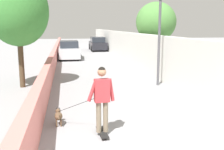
{
  "coord_description": "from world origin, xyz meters",
  "views": [
    {
      "loc": [
        -4.84,
        1.99,
        2.78
      ],
      "look_at": [
        4.49,
        0.34,
        1.0
      ],
      "focal_mm": 42.06,
      "sensor_mm": 36.0,
      "label": 1
    }
  ],
  "objects_px": {
    "tree_right_mid": "(156,22)",
    "car_far": "(98,44)",
    "tree_left_near": "(18,11)",
    "lamp_post": "(160,22)",
    "skateboard": "(102,132)",
    "dog": "(59,115)",
    "person_skateboarder": "(102,94)",
    "car_near": "(69,50)"
  },
  "relations": [
    {
      "from": "tree_left_near",
      "to": "car_far",
      "type": "bearing_deg",
      "value": -17.51
    },
    {
      "from": "tree_right_mid",
      "to": "dog",
      "type": "relative_size",
      "value": 3.53
    },
    {
      "from": "lamp_post",
      "to": "skateboard",
      "type": "xyz_separation_m",
      "value": [
        -5.3,
        3.41,
        -2.88
      ]
    },
    {
      "from": "tree_right_mid",
      "to": "lamp_post",
      "type": "height_order",
      "value": "tree_right_mid"
    },
    {
      "from": "tree_right_mid",
      "to": "car_far",
      "type": "relative_size",
      "value": 1.03
    },
    {
      "from": "person_skateboarder",
      "to": "lamp_post",
      "type": "bearing_deg",
      "value": -32.75
    },
    {
      "from": "tree_right_mid",
      "to": "person_skateboarder",
      "type": "height_order",
      "value": "tree_right_mid"
    },
    {
      "from": "person_skateboarder",
      "to": "car_near",
      "type": "bearing_deg",
      "value": 1.95
    },
    {
      "from": "tree_right_mid",
      "to": "person_skateboarder",
      "type": "relative_size",
      "value": 2.6
    },
    {
      "from": "car_far",
      "to": "dog",
      "type": "bearing_deg",
      "value": 170.34
    },
    {
      "from": "person_skateboarder",
      "to": "car_near",
      "type": "relative_size",
      "value": 0.41
    },
    {
      "from": "person_skateboarder",
      "to": "tree_right_mid",
      "type": "bearing_deg",
      "value": -25.18
    },
    {
      "from": "dog",
      "to": "car_far",
      "type": "relative_size",
      "value": 0.29
    },
    {
      "from": "tree_left_near",
      "to": "lamp_post",
      "type": "bearing_deg",
      "value": -96.42
    },
    {
      "from": "tree_right_mid",
      "to": "car_far",
      "type": "distance_m",
      "value": 12.98
    },
    {
      "from": "tree_left_near",
      "to": "tree_right_mid",
      "type": "height_order",
      "value": "tree_left_near"
    },
    {
      "from": "tree_left_near",
      "to": "lamp_post",
      "type": "distance_m",
      "value": 6.34
    },
    {
      "from": "dog",
      "to": "car_near",
      "type": "xyz_separation_m",
      "value": [
        15.6,
        -0.56,
        0.44
      ]
    },
    {
      "from": "car_near",
      "to": "tree_left_near",
      "type": "bearing_deg",
      "value": 167.61
    },
    {
      "from": "tree_left_near",
      "to": "lamp_post",
      "type": "xyz_separation_m",
      "value": [
        -0.71,
        -6.28,
        -0.47
      ]
    },
    {
      "from": "lamp_post",
      "to": "tree_left_near",
      "type": "bearing_deg",
      "value": 83.58
    },
    {
      "from": "dog",
      "to": "tree_right_mid",
      "type": "bearing_deg",
      "value": -31.69
    },
    {
      "from": "skateboard",
      "to": "person_skateboarder",
      "type": "height_order",
      "value": "person_skateboarder"
    },
    {
      "from": "lamp_post",
      "to": "dog",
      "type": "distance_m",
      "value": 6.84
    },
    {
      "from": "car_far",
      "to": "tree_left_near",
      "type": "bearing_deg",
      "value": 162.49
    },
    {
      "from": "tree_left_near",
      "to": "dog",
      "type": "height_order",
      "value": "tree_left_near"
    },
    {
      "from": "skateboard",
      "to": "dog",
      "type": "height_order",
      "value": "dog"
    },
    {
      "from": "tree_right_mid",
      "to": "skateboard",
      "type": "distance_m",
      "value": 13.06
    },
    {
      "from": "dog",
      "to": "car_far",
      "type": "distance_m",
      "value": 23.42
    },
    {
      "from": "person_skateboarder",
      "to": "car_near",
      "type": "distance_m",
      "value": 16.54
    },
    {
      "from": "tree_right_mid",
      "to": "person_skateboarder",
      "type": "xyz_separation_m",
      "value": [
        -11.51,
        5.41,
        -1.96
      ]
    },
    {
      "from": "dog",
      "to": "car_near",
      "type": "bearing_deg",
      "value": -2.06
    },
    {
      "from": "lamp_post",
      "to": "skateboard",
      "type": "height_order",
      "value": "lamp_post"
    },
    {
      "from": "lamp_post",
      "to": "skateboard",
      "type": "relative_size",
      "value": 5.3
    },
    {
      "from": "dog",
      "to": "car_near",
      "type": "height_order",
      "value": "car_near"
    },
    {
      "from": "tree_right_mid",
      "to": "dog",
      "type": "xyz_separation_m",
      "value": [
        -10.58,
        6.53,
        -2.76
      ]
    },
    {
      "from": "skateboard",
      "to": "dog",
      "type": "xyz_separation_m",
      "value": [
        0.92,
        1.12,
        0.21
      ]
    },
    {
      "from": "tree_right_mid",
      "to": "person_skateboarder",
      "type": "bearing_deg",
      "value": 154.82
    },
    {
      "from": "tree_right_mid",
      "to": "dog",
      "type": "height_order",
      "value": "tree_right_mid"
    },
    {
      "from": "tree_left_near",
      "to": "tree_right_mid",
      "type": "bearing_deg",
      "value": -56.41
    },
    {
      "from": "skateboard",
      "to": "car_far",
      "type": "xyz_separation_m",
      "value": [
        24.01,
        -2.81,
        0.65
      ]
    },
    {
      "from": "tree_right_mid",
      "to": "lamp_post",
      "type": "xyz_separation_m",
      "value": [
        -6.21,
        2.0,
        -0.09
      ]
    }
  ]
}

